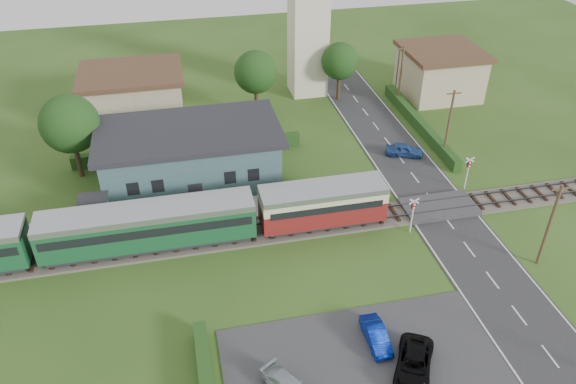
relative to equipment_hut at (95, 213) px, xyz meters
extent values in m
plane|color=#2D4C19|center=(18.00, -5.20, -1.75)|extent=(120.00, 120.00, 0.00)
cube|color=#4C443D|center=(18.00, -3.20, -1.65)|extent=(76.00, 3.20, 0.20)
cube|color=#3F3F47|center=(18.00, -3.92, -1.33)|extent=(76.00, 0.08, 0.15)
cube|color=#3F3F47|center=(18.00, -2.48, -1.33)|extent=(76.00, 0.08, 0.15)
cube|color=#28282B|center=(28.00, -5.20, -1.72)|extent=(6.00, 70.00, 0.05)
cube|color=#333335|center=(16.50, -17.20, -1.71)|extent=(17.00, 9.00, 0.08)
cube|color=#333335|center=(28.00, -3.20, -1.52)|extent=(6.20, 3.40, 0.45)
cube|color=gray|center=(8.00, 0.00, -1.52)|extent=(30.00, 3.00, 0.45)
cube|color=beige|center=(0.00, 0.00, -0.10)|extent=(2.00, 2.00, 2.40)
cube|color=#232328|center=(0.00, 0.00, 1.18)|extent=(2.30, 2.30, 0.15)
cube|color=#365758|center=(8.00, 5.80, 0.65)|extent=(15.00, 8.00, 4.80)
cube|color=#232328|center=(8.00, 5.80, 3.30)|extent=(16.00, 9.00, 0.50)
cube|color=#232328|center=(8.00, 1.86, -0.65)|extent=(1.20, 0.12, 2.20)
cube|color=black|center=(3.00, 1.86, 0.65)|extent=(1.00, 0.12, 1.20)
cube|color=black|center=(5.00, 1.86, 0.65)|extent=(1.00, 0.12, 1.20)
cube|color=black|center=(11.00, 1.86, 0.65)|extent=(1.00, 0.12, 1.20)
cube|color=black|center=(13.00, 1.86, 0.65)|extent=(1.00, 0.12, 1.20)
cube|color=#232328|center=(17.72, -3.20, -1.16)|extent=(9.00, 2.20, 0.50)
cube|color=maroon|center=(17.72, -3.20, -0.16)|extent=(10.00, 2.80, 1.80)
cube|color=beige|center=(17.72, -3.20, 1.09)|extent=(10.00, 2.82, 0.90)
cube|color=black|center=(17.72, -3.20, 0.74)|extent=(9.00, 2.88, 0.60)
cube|color=#9FA4AB|center=(17.72, -3.20, 1.74)|extent=(10.00, 2.90, 0.45)
cube|color=#232328|center=(4.12, -3.20, -1.16)|extent=(15.20, 2.20, 0.50)
cube|color=#154C29|center=(4.12, -3.20, 0.34)|extent=(16.00, 2.80, 2.60)
cube|color=black|center=(4.12, -3.20, 0.74)|extent=(15.40, 2.86, 0.70)
cube|color=#9FA4AB|center=(4.12, -3.20, 1.74)|extent=(16.00, 2.90, 0.50)
cube|color=beige|center=(23.00, 22.80, 5.25)|extent=(4.00, 4.00, 14.00)
cube|color=tan|center=(3.00, 19.80, 0.75)|extent=(10.00, 8.00, 5.00)
cube|color=#472D1E|center=(3.00, 19.80, 3.50)|extent=(10.80, 8.80, 0.50)
cube|color=tan|center=(38.00, 18.80, 0.75)|extent=(8.00, 8.00, 5.00)
cube|color=#472D1E|center=(38.00, 18.80, 3.50)|extent=(8.80, 8.80, 0.50)
cube|color=#193814|center=(32.20, 10.80, -1.15)|extent=(0.80, 18.00, 1.20)
cube|color=#193814|center=(8.00, 10.30, -1.10)|extent=(22.00, 0.80, 1.30)
cylinder|color=#332316|center=(-2.00, 8.80, 0.32)|extent=(0.44, 0.44, 4.12)
sphere|color=#143311|center=(-2.00, 8.80, 3.65)|extent=(5.20, 5.20, 5.20)
cylinder|color=#332316|center=(16.00, 17.80, 0.18)|extent=(0.44, 0.44, 3.85)
sphere|color=#143311|center=(16.00, 17.80, 3.29)|extent=(4.60, 4.60, 4.60)
cylinder|color=#332316|center=(26.00, 19.80, 0.04)|extent=(0.44, 0.44, 3.58)
sphere|color=#143311|center=(26.00, 19.80, 2.93)|extent=(4.20, 4.20, 4.20)
cylinder|color=#473321|center=(32.20, -11.20, 1.75)|extent=(0.22, 0.22, 7.00)
cube|color=#473321|center=(32.20, -11.20, 4.95)|extent=(1.40, 0.10, 0.10)
cylinder|color=#473321|center=(32.20, 4.80, 1.75)|extent=(0.22, 0.22, 7.00)
cube|color=#473321|center=(32.20, 4.80, 4.95)|extent=(1.40, 0.10, 0.10)
cylinder|color=#473321|center=(32.20, 16.80, 1.75)|extent=(0.22, 0.22, 7.00)
cube|color=#473321|center=(32.20, 16.80, 4.95)|extent=(1.40, 0.10, 0.10)
cylinder|color=silver|center=(24.40, -5.60, -0.25)|extent=(0.12, 0.12, 3.00)
cube|color=#232328|center=(24.40, -5.60, 0.85)|extent=(0.35, 0.18, 0.55)
sphere|color=#FF190C|center=(24.40, -5.72, 1.00)|extent=(0.14, 0.14, 0.14)
sphere|color=#FF190C|center=(24.40, -5.72, 0.70)|extent=(0.14, 0.14, 0.14)
cube|color=silver|center=(24.40, -5.60, 1.25)|extent=(0.84, 0.05, 0.55)
cube|color=silver|center=(24.40, -5.60, 1.25)|extent=(0.84, 0.05, 0.55)
cylinder|color=silver|center=(31.60, -0.80, -0.25)|extent=(0.12, 0.12, 3.00)
cube|color=#232328|center=(31.60, -0.80, 0.85)|extent=(0.35, 0.18, 0.55)
sphere|color=#FF190C|center=(31.60, -0.92, 1.00)|extent=(0.14, 0.14, 0.14)
sphere|color=#FF190C|center=(31.60, -0.92, 0.70)|extent=(0.14, 0.14, 0.14)
cube|color=silver|center=(31.60, -0.80, 1.25)|extent=(0.84, 0.05, 0.55)
cube|color=silver|center=(31.60, -0.80, 1.25)|extent=(0.84, 0.05, 0.55)
cylinder|color=#3F3F47|center=(-4.00, 14.80, 0.75)|extent=(0.14, 0.14, 5.00)
sphere|color=orange|center=(-4.00, 14.80, 3.25)|extent=(0.30, 0.30, 0.30)
cylinder|color=#3F3F47|center=(34.00, 21.80, 0.75)|extent=(0.14, 0.14, 5.00)
sphere|color=orange|center=(34.00, 21.80, 3.25)|extent=(0.30, 0.30, 0.30)
imported|color=navy|center=(28.53, 5.84, -1.08)|extent=(3.90, 2.67, 1.23)
imported|color=#031D8B|center=(17.81, -15.78, -1.11)|extent=(1.21, 3.41, 1.12)
imported|color=black|center=(19.23, -18.38, -1.05)|extent=(3.96, 4.88, 1.24)
imported|color=gray|center=(13.87, -0.13, -0.45)|extent=(0.67, 0.50, 1.69)
imported|color=gray|center=(2.80, -0.56, -0.49)|extent=(0.74, 0.88, 1.61)
camera|label=1|loc=(7.17, -38.15, 26.20)|focal=35.00mm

